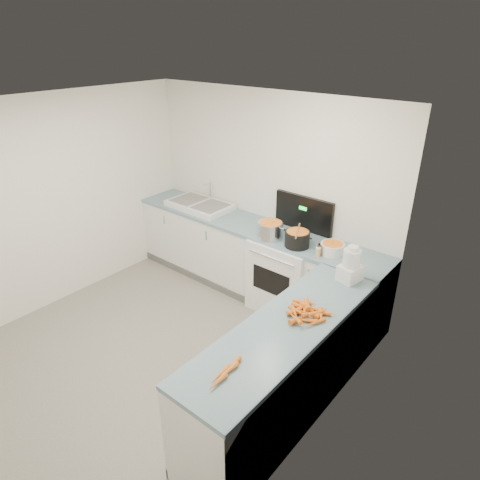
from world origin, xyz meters
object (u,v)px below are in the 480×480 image
Objects in this scene: extract_bottle at (319,250)px; spice_jar at (318,252)px; mixing_bowl at (332,248)px; stove at (287,272)px; food_processor at (351,266)px; sink at (200,205)px; steel_pot at (270,231)px; black_pot at (297,240)px.

extract_bottle is 1.34× the size of spice_jar.
stove is at bearing 176.47° from mixing_bowl.
stove is 1.22m from food_processor.
spice_jar is (0.00, -0.02, -0.02)m from extract_bottle.
stove is 0.78m from mixing_bowl.
sink is at bearing 174.00° from spice_jar.
steel_pot is (-0.16, -0.15, 0.55)m from stove.
sink reaches higher than steel_pot.
steel_pot is 1.16× the size of mixing_bowl.
sink is (-1.45, 0.02, 0.50)m from stove.
steel_pot is 2.43× the size of extract_bottle.
sink is 3.41× the size of mixing_bowl.
steel_pot is at bearing -176.93° from black_pot.
black_pot is 0.30m from extract_bottle.
mixing_bowl is (2.02, -0.05, 0.02)m from sink.
extract_bottle is (1.93, -0.19, 0.02)m from sink.
extract_bottle is (0.48, -0.17, 0.53)m from stove.
steel_pot is 1.16m from food_processor.
mixing_bowl is (0.57, -0.04, 0.52)m from stove.
sink reaches higher than black_pot.
mixing_bowl is at bearing 13.74° from black_pot.
stove is at bearing -0.62° from sink.
extract_bottle reaches higher than mixing_bowl.
mixing_bowl is at bearing 135.67° from food_processor.
food_processor is (0.96, -0.42, 0.62)m from stove.
sink reaches higher than spice_jar.
stove is 15.14× the size of spice_jar.
sink is 9.58× the size of spice_jar.
spice_jar is (0.49, -0.19, 0.51)m from stove.
sink is 7.16× the size of extract_bottle.
black_pot is (0.35, 0.02, -0.01)m from steel_pot.
stove is 4.67× the size of steel_pot.
spice_jar is at bearing -118.53° from mixing_bowl.
food_processor is (0.47, -0.23, 0.11)m from spice_jar.
black_pot is 1.09× the size of mixing_bowl.
stove is at bearing 160.66° from extract_bottle.
black_pot is at bearing -166.26° from mixing_bowl.
steel_pot is 0.66m from spice_jar.
extract_bottle is at bearing -1.92° from steel_pot.
food_processor is at bearing -13.48° from steel_pot.
steel_pot is 0.74m from mixing_bowl.
food_processor is (2.41, -0.43, 0.12)m from sink.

